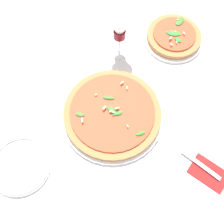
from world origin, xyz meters
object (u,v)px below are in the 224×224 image
at_px(wine_glass, 120,30).
at_px(fork, 212,174).
at_px(pizza_arugula_main, 112,114).
at_px(side_plate_white, 20,165).
at_px(pizza_personal_side, 174,37).

bearing_deg(wine_glass, fork, -27.42).
relative_size(pizza_arugula_main, wine_glass, 2.04).
relative_size(fork, side_plate_white, 1.18).
bearing_deg(fork, wine_glass, 160.50).
height_order(pizza_arugula_main, wine_glass, wine_glass).
distance_m(pizza_personal_side, fork, 0.51).
bearing_deg(pizza_arugula_main, fork, -1.30).
bearing_deg(side_plate_white, fork, 29.09).
height_order(fork, side_plate_white, side_plate_white).
relative_size(pizza_personal_side, fork, 1.02).
distance_m(fork, side_plate_white, 0.58).
xyz_separation_m(pizza_arugula_main, wine_glass, (-0.12, 0.24, 0.10)).
bearing_deg(pizza_personal_side, fork, -50.72).
height_order(pizza_arugula_main, side_plate_white, pizza_arugula_main).
bearing_deg(side_plate_white, pizza_personal_side, 75.29).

